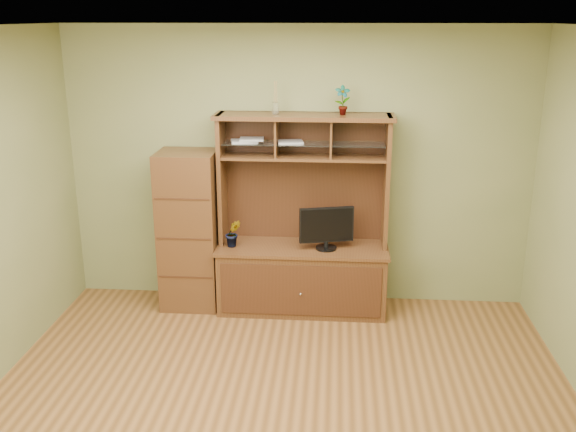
# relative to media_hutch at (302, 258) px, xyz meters

# --- Properties ---
(room) EXTENTS (4.54, 4.04, 2.74)m
(room) POSITION_rel_media_hutch_xyz_m (-0.07, -1.73, 0.83)
(room) COLOR brown
(room) RESTS_ON ground
(media_hutch) EXTENTS (1.66, 0.61, 1.90)m
(media_hutch) POSITION_rel_media_hutch_xyz_m (0.00, 0.00, 0.00)
(media_hutch) COLOR #422313
(media_hutch) RESTS_ON room
(monitor) EXTENTS (0.51, 0.20, 0.41)m
(monitor) POSITION_rel_media_hutch_xyz_m (0.23, -0.08, 0.34)
(monitor) COLOR black
(monitor) RESTS_ON media_hutch
(orchid_plant) EXTENTS (0.17, 0.15, 0.27)m
(orchid_plant) POSITION_rel_media_hutch_xyz_m (-0.66, -0.08, 0.26)
(orchid_plant) COLOR #24541D
(orchid_plant) RESTS_ON media_hutch
(top_plant) EXTENTS (0.15, 0.11, 0.27)m
(top_plant) POSITION_rel_media_hutch_xyz_m (0.35, 0.08, 1.51)
(top_plant) COLOR #345D20
(top_plant) RESTS_ON media_hutch
(reed_diffuser) EXTENTS (0.06, 0.06, 0.30)m
(reed_diffuser) POSITION_rel_media_hutch_xyz_m (-0.26, 0.08, 1.50)
(reed_diffuser) COLOR silver
(reed_diffuser) RESTS_ON media_hutch
(magazines) EXTENTS (0.70, 0.23, 0.04)m
(magazines) POSITION_rel_media_hutch_xyz_m (-0.40, 0.08, 1.13)
(magazines) COLOR #BCBCC2
(magazines) RESTS_ON media_hutch
(side_cabinet) EXTENTS (0.55, 0.50, 1.55)m
(side_cabinet) POSITION_rel_media_hutch_xyz_m (-1.10, 0.00, 0.25)
(side_cabinet) COLOR #422313
(side_cabinet) RESTS_ON room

